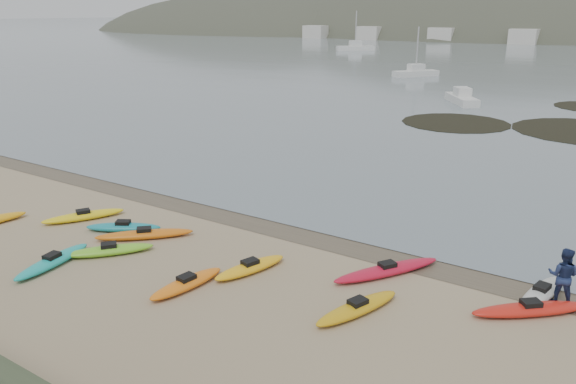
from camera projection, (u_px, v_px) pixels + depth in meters
The scene contains 5 objects.
ground at pixel (288, 226), 23.76m from camera, with size 600.00×600.00×0.00m, color tan.
wet_sand at pixel (284, 228), 23.52m from camera, with size 60.00×60.00×0.00m, color brown.
kayaks at pixel (215, 258), 20.26m from camera, with size 23.08×10.37×0.34m.
person_east at pixel (563, 276), 17.23m from camera, with size 0.89×0.69×1.83m, color navy.
kelp_mats at pixel (549, 123), 45.30m from camera, with size 18.90×22.62×0.04m.
Camera 1 is at (12.23, -18.48, 8.69)m, focal length 35.00 mm.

